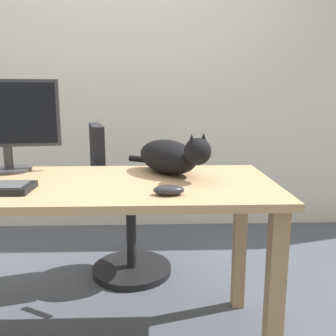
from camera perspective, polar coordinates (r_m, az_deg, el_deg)
The scene contains 6 objects.
back_wall at distance 3.03m, azimuth -8.88°, elevation 15.24°, with size 6.00×0.04×2.60m, color beige.
desk at distance 1.57m, azimuth -14.72°, elevation -5.67°, with size 1.66×0.67×0.74m.
office_chair at distance 2.24m, azimuth -7.04°, elevation -6.73°, with size 0.49×0.48×0.92m.
monitor at distance 1.83m, azimuth -23.82°, elevation 6.51°, with size 0.48×0.20×0.41m.
cat at distance 1.63m, azimuth 0.38°, elevation 1.87°, with size 0.37×0.53×0.20m.
computer_mouse at distance 1.30m, azimuth 0.12°, elevation -3.42°, with size 0.11×0.06×0.04m, color #232328.
Camera 1 is at (0.35, -1.47, 1.08)m, focal length 39.52 mm.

